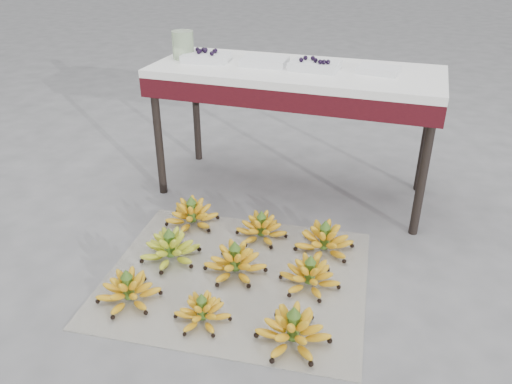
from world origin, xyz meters
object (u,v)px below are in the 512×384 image
(bunch_mid_right, at_px, (310,275))
(glass_jar, at_px, (183,45))
(bunch_back_center, at_px, (261,228))
(tray_far_left, at_px, (207,57))
(bunch_front_right, at_px, (293,330))
(bunch_mid_center, at_px, (235,262))
(bunch_mid_left, at_px, (170,248))
(tray_far_right, at_px, (378,70))
(vendor_table, at_px, (295,83))
(tray_right, at_px, (315,65))
(bunch_front_left, at_px, (128,290))
(bunch_front_center, at_px, (202,312))
(bunch_back_right, at_px, (324,240))
(newspaper_mat, at_px, (237,276))
(bunch_back_left, at_px, (192,215))
(tray_left, at_px, (264,61))

(bunch_mid_right, bearing_deg, glass_jar, 143.54)
(bunch_back_center, bearing_deg, tray_far_left, 125.28)
(bunch_front_right, distance_m, bunch_mid_center, 0.53)
(bunch_front_right, xyz_separation_m, bunch_mid_left, (-0.74, 0.37, -0.00))
(tray_far_left, distance_m, tray_far_right, 1.02)
(vendor_table, relative_size, tray_right, 5.88)
(bunch_front_left, relative_size, bunch_front_center, 1.10)
(bunch_front_center, xyz_separation_m, bunch_mid_center, (0.01, 0.37, 0.01))
(bunch_mid_center, distance_m, bunch_back_right, 0.50)
(tray_right, bearing_deg, tray_far_right, 5.78)
(newspaper_mat, height_order, tray_far_right, tray_far_right)
(bunch_mid_center, xyz_separation_m, glass_jar, (-0.68, 0.95, 0.81))
(newspaper_mat, xyz_separation_m, bunch_back_left, (-0.41, 0.37, 0.07))
(tray_far_left, height_order, glass_jar, glass_jar)
(bunch_mid_center, bearing_deg, tray_right, 76.75)
(tray_right, bearing_deg, bunch_mid_right, -76.56)
(bunch_back_left, distance_m, tray_far_left, 0.96)
(bunch_front_center, height_order, glass_jar, glass_jar)
(bunch_mid_center, distance_m, glass_jar, 1.42)
(bunch_mid_center, height_order, tray_right, tray_right)
(bunch_back_center, bearing_deg, newspaper_mat, -98.85)
(bunch_mid_right, xyz_separation_m, tray_far_left, (-0.89, 0.92, 0.76))
(bunch_front_center, relative_size, bunch_front_right, 0.91)
(bunch_mid_center, height_order, bunch_mid_right, bunch_mid_center)
(bunch_back_right, relative_size, tray_right, 1.14)
(bunch_mid_center, xyz_separation_m, tray_left, (-0.16, 0.95, 0.75))
(bunch_mid_left, bearing_deg, bunch_front_center, -67.47)
(tray_left, relative_size, tray_right, 0.96)
(bunch_mid_left, bearing_deg, bunch_front_right, -46.51)
(bunch_front_right, bearing_deg, vendor_table, 101.92)
(tray_left, distance_m, tray_far_right, 0.66)
(bunch_mid_right, height_order, bunch_back_left, bunch_back_left)
(bunch_mid_center, relative_size, tray_far_right, 1.36)
(bunch_mid_right, relative_size, tray_far_right, 1.29)
(tray_far_right, bearing_deg, vendor_table, -175.93)
(bunch_mid_left, xyz_separation_m, tray_right, (0.50, 0.93, 0.76))
(bunch_back_right, bearing_deg, bunch_front_right, -92.24)
(bunch_mid_center, bearing_deg, tray_far_left, 114.77)
(bunch_back_center, bearing_deg, bunch_mid_left, -145.70)
(newspaper_mat, relative_size, bunch_mid_center, 3.83)
(bunch_front_center, relative_size, vendor_table, 0.18)
(bunch_back_left, bearing_deg, glass_jar, 96.30)
(newspaper_mat, bearing_deg, tray_far_right, 64.02)
(bunch_front_right, height_order, vendor_table, vendor_table)
(bunch_mid_right, height_order, vendor_table, vendor_table)
(bunch_mid_left, bearing_deg, tray_right, 41.57)
(bunch_back_center, height_order, bunch_back_right, bunch_back_right)
(vendor_table, relative_size, tray_far_left, 5.74)
(tray_far_left, distance_m, tray_left, 0.36)
(bunch_back_center, distance_m, tray_far_right, 1.09)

